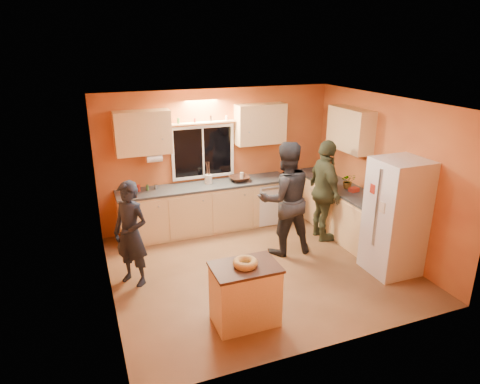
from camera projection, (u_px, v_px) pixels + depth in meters
name	position (u px, v px, depth m)	size (l,w,h in m)	color
ground	(259.00, 267.00, 6.81)	(4.50, 4.50, 0.00)	brown
room_shell	(257.00, 162.00, 6.67)	(4.54, 4.04, 2.61)	orange
back_counter	(224.00, 205.00, 8.16)	(4.23, 0.62, 0.90)	tan
right_counter	(347.00, 213.00, 7.76)	(0.62, 1.84, 0.90)	tan
refrigerator	(396.00, 217.00, 6.45)	(0.72, 0.70, 1.80)	silver
island	(245.00, 294.00, 5.38)	(0.84, 0.57, 0.81)	tan
bundt_pastry	(245.00, 263.00, 5.23)	(0.31, 0.31, 0.09)	tan
person_left	(131.00, 234.00, 6.15)	(0.58, 0.38, 1.58)	black
person_center	(285.00, 199.00, 7.02)	(0.93, 0.73, 1.92)	black
person_right	(325.00, 191.00, 7.52)	(1.07, 0.44, 1.82)	#383D26
mixing_bowl	(239.00, 179.00, 8.08)	(0.38, 0.38, 0.09)	black
utensil_crock	(209.00, 179.00, 7.92)	(0.14, 0.14, 0.17)	beige
potted_plant	(348.00, 181.00, 7.66)	(0.25, 0.22, 0.28)	gray
red_box	(354.00, 190.00, 7.52)	(0.16, 0.12, 0.07)	#A92A1A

